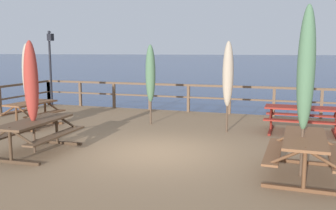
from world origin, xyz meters
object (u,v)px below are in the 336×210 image
(picnic_table_back_left, at_px, (31,109))
(picnic_table_front_right, at_px, (35,129))
(patio_umbrella_tall_front, at_px, (306,69))
(patio_umbrella_tall_back_left, at_px, (31,82))
(picnic_table_mid_centre, at_px, (303,114))
(patio_umbrella_short_back, at_px, (228,75))
(lamp_post_hooked, at_px, (50,57))
(picnic_table_mid_left, at_px, (305,147))
(patio_umbrella_tall_mid_right, at_px, (28,74))
(patio_umbrella_short_mid, at_px, (150,74))

(picnic_table_back_left, xyz_separation_m, picnic_table_front_right, (2.12, -2.53, 0.02))
(patio_umbrella_tall_front, xyz_separation_m, patio_umbrella_tall_back_left, (-5.91, -0.21, -0.38))
(picnic_table_mid_centre, distance_m, patio_umbrella_short_back, 2.45)
(picnic_table_mid_centre, height_order, lamp_post_hooked, lamp_post_hooked)
(picnic_table_mid_left, relative_size, patio_umbrella_tall_mid_right, 0.79)
(patio_umbrella_tall_front, distance_m, patio_umbrella_short_mid, 6.00)
(picnic_table_back_left, xyz_separation_m, lamp_post_hooked, (-1.77, 3.55, 1.56))
(patio_umbrella_short_back, bearing_deg, picnic_table_mid_left, -59.65)
(patio_umbrella_short_mid, xyz_separation_m, patio_umbrella_short_back, (2.56, -0.38, 0.05))
(patio_umbrella_short_back, bearing_deg, patio_umbrella_short_mid, 171.66)
(patio_umbrella_tall_mid_right, bearing_deg, patio_umbrella_short_back, 11.23)
(patio_umbrella_short_mid, bearing_deg, patio_umbrella_tall_back_left, -108.35)
(picnic_table_mid_centre, bearing_deg, picnic_table_front_right, -145.36)
(patio_umbrella_tall_mid_right, xyz_separation_m, patio_umbrella_short_mid, (3.49, 1.58, -0.02))
(picnic_table_front_right, height_order, patio_umbrella_tall_mid_right, patio_umbrella_tall_mid_right)
(patio_umbrella_tall_front, xyz_separation_m, lamp_post_hooked, (-9.78, 5.91, 0.07))
(patio_umbrella_tall_mid_right, bearing_deg, picnic_table_mid_left, -15.77)
(picnic_table_back_left, xyz_separation_m, patio_umbrella_short_mid, (3.46, 1.53, 1.09))
(patio_umbrella_short_back, distance_m, lamp_post_hooked, 8.16)
(picnic_table_front_right, xyz_separation_m, patio_umbrella_tall_front, (5.89, 0.17, 1.48))
(patio_umbrella_tall_front, bearing_deg, picnic_table_back_left, 163.62)
(picnic_table_mid_centre, height_order, patio_umbrella_short_back, patio_umbrella_short_back)
(picnic_table_front_right, relative_size, patio_umbrella_tall_back_left, 0.83)
(picnic_table_mid_left, xyz_separation_m, patio_umbrella_tall_mid_right, (-8.09, 2.29, 1.10))
(patio_umbrella_short_mid, distance_m, patio_umbrella_short_back, 2.59)
(patio_umbrella_tall_mid_right, bearing_deg, patio_umbrella_short_mid, 24.31)
(picnic_table_back_left, bearing_deg, picnic_table_mid_left, -16.16)
(patio_umbrella_short_mid, bearing_deg, picnic_table_front_right, -108.29)
(picnic_table_mid_centre, xyz_separation_m, patio_umbrella_tall_back_left, (-6.04, -4.20, 1.10))
(patio_umbrella_tall_mid_right, height_order, patio_umbrella_tall_back_left, patio_umbrella_tall_back_left)
(patio_umbrella_tall_mid_right, xyz_separation_m, patio_umbrella_short_back, (6.05, 1.20, 0.03))
(picnic_table_back_left, xyz_separation_m, picnic_table_mid_left, (8.06, -2.34, 0.01))
(picnic_table_mid_centre, xyz_separation_m, patio_umbrella_short_mid, (-4.68, -0.10, 1.08))
(patio_umbrella_short_mid, bearing_deg, patio_umbrella_tall_mid_right, -155.69)
(patio_umbrella_tall_back_left, relative_size, patio_umbrella_short_back, 0.98)
(patio_umbrella_short_back, relative_size, lamp_post_hooked, 0.83)
(picnic_table_front_right, bearing_deg, picnic_table_back_left, 129.95)
(picnic_table_back_left, xyz_separation_m, patio_umbrella_short_back, (6.02, 1.15, 1.14))
(picnic_table_front_right, bearing_deg, picnic_table_mid_left, 1.87)
(picnic_table_front_right, distance_m, patio_umbrella_tall_mid_right, 3.46)
(picnic_table_front_right, height_order, patio_umbrella_tall_front, patio_umbrella_tall_front)
(patio_umbrella_tall_front, bearing_deg, patio_umbrella_short_back, 119.61)
(picnic_table_mid_left, xyz_separation_m, picnic_table_mid_centre, (0.08, 3.97, 0.00))
(patio_umbrella_tall_back_left, bearing_deg, lamp_post_hooked, 122.30)
(picnic_table_mid_left, distance_m, patio_umbrella_tall_front, 1.48)
(picnic_table_front_right, xyz_separation_m, lamp_post_hooked, (-3.89, 6.08, 1.55))
(picnic_table_mid_centre, distance_m, patio_umbrella_short_mid, 4.81)
(patio_umbrella_short_back, bearing_deg, patio_umbrella_tall_front, -60.39)
(picnic_table_front_right, relative_size, patio_umbrella_tall_front, 0.67)
(picnic_table_mid_left, height_order, picnic_table_mid_centre, same)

